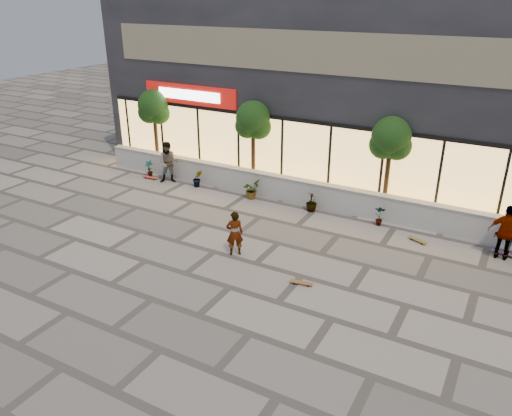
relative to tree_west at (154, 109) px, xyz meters
The scene contains 18 objects.
ground 12.21m from the tree_west, 40.55° to the right, with size 80.00×80.00×0.00m, color #A69B90.
planter_wall 9.36m from the tree_west, ahead, with size 22.00×0.42×1.04m.
retail_building 10.27m from the tree_west, 28.00° to the left, with size 24.00×9.17×8.50m.
shrub_a 2.91m from the tree_west, 68.20° to the right, with size 0.43×0.29×0.81m, color #123811.
shrub_b 4.37m from the tree_west, 20.75° to the right, with size 0.45×0.36×0.81m, color #123811.
shrub_c 6.74m from the tree_west, 11.58° to the right, with size 0.73×0.63×0.81m, color #123811.
shrub_d 9.35m from the tree_west, ahead, with size 0.45×0.45×0.81m, color #123811.
shrub_e 12.05m from the tree_west, ahead, with size 0.43×0.29×0.81m, color #123811.
tree_west is the anchor object (origin of this frame).
tree_midwest 5.50m from the tree_west, ahead, with size 1.60×1.50×3.92m.
tree_mideast 11.50m from the tree_west, ahead, with size 1.60×1.50×3.92m.
skater_center 10.20m from the tree_west, 35.92° to the right, with size 0.57×0.38×1.58m, color silver.
skater_left 3.06m from the tree_west, 37.45° to the right, with size 0.94×0.73×1.93m, color #94905F.
skater_right_near 16.23m from the tree_west, ahead, with size 1.12×0.46×1.91m, color white.
skateboard_center 12.97m from the tree_west, 31.00° to the right, with size 0.73×0.31×0.09m.
skateboard_left 3.35m from the tree_west, 64.39° to the right, with size 0.79×0.24×0.09m.
skateboard_right_near 13.75m from the tree_west, ahead, with size 0.72×0.44×0.09m.
skateboard_right_far 16.38m from the tree_west, ahead, with size 0.82×0.33×0.10m.
Camera 1 is at (6.92, -10.83, 8.23)m, focal length 35.00 mm.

